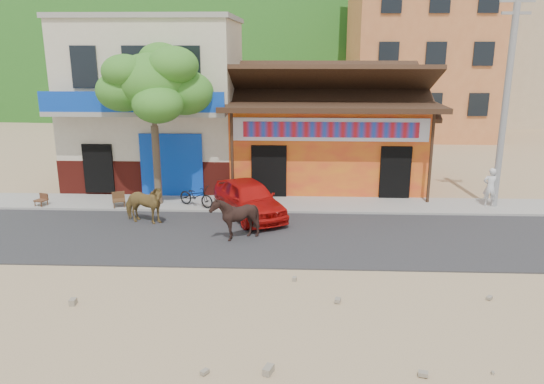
{
  "coord_description": "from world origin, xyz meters",
  "views": [
    {
      "loc": [
        0.59,
        -13.59,
        6.03
      ],
      "look_at": [
        -0.11,
        3.0,
        1.4
      ],
      "focal_mm": 35.0,
      "sensor_mm": 36.0,
      "label": 1
    }
  ],
  "objects_px": {
    "cow_tan": "(144,204)",
    "cafe_chair_right": "(118,194)",
    "scooter": "(196,196)",
    "pedestrian": "(490,187)",
    "utility_pole": "(506,100)",
    "red_car": "(249,198)",
    "cow_dark": "(235,218)",
    "cafe_chair_left": "(40,195)",
    "tree": "(155,126)"
  },
  "relations": [
    {
      "from": "red_car",
      "to": "cafe_chair_left",
      "type": "height_order",
      "value": "red_car"
    },
    {
      "from": "tree",
      "to": "scooter",
      "type": "xyz_separation_m",
      "value": [
        1.52,
        -0.32,
        -2.59
      ]
    },
    {
      "from": "pedestrian",
      "to": "cow_tan",
      "type": "bearing_deg",
      "value": 23.8
    },
    {
      "from": "pedestrian",
      "to": "tree",
      "type": "bearing_deg",
      "value": 14.19
    },
    {
      "from": "cow_dark",
      "to": "scooter",
      "type": "bearing_deg",
      "value": -137.19
    },
    {
      "from": "utility_pole",
      "to": "red_car",
      "type": "xyz_separation_m",
      "value": [
        -9.2,
        -1.41,
        -3.41
      ]
    },
    {
      "from": "utility_pole",
      "to": "cafe_chair_right",
      "type": "relative_size",
      "value": 7.97
    },
    {
      "from": "cow_tan",
      "to": "red_car",
      "type": "height_order",
      "value": "cow_tan"
    },
    {
      "from": "red_car",
      "to": "cafe_chair_right",
      "type": "relative_size",
      "value": 3.91
    },
    {
      "from": "cafe_chair_left",
      "to": "scooter",
      "type": "bearing_deg",
      "value": 21.49
    },
    {
      "from": "cow_dark",
      "to": "utility_pole",
      "type": "bearing_deg",
      "value": 125.32
    },
    {
      "from": "cow_dark",
      "to": "scooter",
      "type": "xyz_separation_m",
      "value": [
        -1.83,
        3.26,
        -0.24
      ]
    },
    {
      "from": "cow_dark",
      "to": "cafe_chair_left",
      "type": "bearing_deg",
      "value": -98.17
    },
    {
      "from": "cafe_chair_left",
      "to": "cow_dark",
      "type": "bearing_deg",
      "value": -1.9
    },
    {
      "from": "scooter",
      "to": "cow_dark",
      "type": "bearing_deg",
      "value": -122.34
    },
    {
      "from": "cafe_chair_right",
      "to": "tree",
      "type": "bearing_deg",
      "value": -0.27
    },
    {
      "from": "cow_dark",
      "to": "cafe_chair_left",
      "type": "height_order",
      "value": "cow_dark"
    },
    {
      "from": "utility_pole",
      "to": "scooter",
      "type": "distance_m",
      "value": 11.85
    },
    {
      "from": "red_car",
      "to": "tree",
      "type": "bearing_deg",
      "value": 133.56
    },
    {
      "from": "cafe_chair_right",
      "to": "scooter",
      "type": "bearing_deg",
      "value": -16.49
    },
    {
      "from": "red_car",
      "to": "scooter",
      "type": "height_order",
      "value": "red_car"
    },
    {
      "from": "cow_dark",
      "to": "pedestrian",
      "type": "xyz_separation_m",
      "value": [
        9.25,
        3.77,
        0.09
      ]
    },
    {
      "from": "cow_tan",
      "to": "scooter",
      "type": "distance_m",
      "value": 2.35
    },
    {
      "from": "cow_dark",
      "to": "red_car",
      "type": "relative_size",
      "value": 0.37
    },
    {
      "from": "cow_dark",
      "to": "scooter",
      "type": "relative_size",
      "value": 0.94
    },
    {
      "from": "cow_tan",
      "to": "pedestrian",
      "type": "height_order",
      "value": "pedestrian"
    },
    {
      "from": "cow_dark",
      "to": "cafe_chair_left",
      "type": "distance_m",
      "value": 8.34
    },
    {
      "from": "red_car",
      "to": "cafe_chair_left",
      "type": "xyz_separation_m",
      "value": [
        -8.0,
        0.71,
        -0.17
      ]
    },
    {
      "from": "cow_tan",
      "to": "red_car",
      "type": "distance_m",
      "value": 3.69
    },
    {
      "from": "tree",
      "to": "red_car",
      "type": "relative_size",
      "value": 1.53
    },
    {
      "from": "pedestrian",
      "to": "cafe_chair_right",
      "type": "bearing_deg",
      "value": 16.15
    },
    {
      "from": "cow_dark",
      "to": "cafe_chair_left",
      "type": "xyz_separation_m",
      "value": [
        -7.75,
        3.08,
        -0.23
      ]
    },
    {
      "from": "cafe_chair_left",
      "to": "red_car",
      "type": "bearing_deg",
      "value": 14.7
    },
    {
      "from": "scooter",
      "to": "pedestrian",
      "type": "height_order",
      "value": "pedestrian"
    },
    {
      "from": "pedestrian",
      "to": "cafe_chair_left",
      "type": "height_order",
      "value": "pedestrian"
    },
    {
      "from": "scooter",
      "to": "cafe_chair_right",
      "type": "height_order",
      "value": "cafe_chair_right"
    },
    {
      "from": "cow_dark",
      "to": "red_car",
      "type": "xyz_separation_m",
      "value": [
        0.25,
        2.37,
        -0.06
      ]
    },
    {
      "from": "cafe_chair_right",
      "to": "utility_pole",
      "type": "bearing_deg",
      "value": -17.11
    },
    {
      "from": "utility_pole",
      "to": "red_car",
      "type": "height_order",
      "value": "utility_pole"
    },
    {
      "from": "red_car",
      "to": "pedestrian",
      "type": "distance_m",
      "value": 9.11
    },
    {
      "from": "pedestrian",
      "to": "cafe_chair_right",
      "type": "distance_m",
      "value": 14.02
    },
    {
      "from": "pedestrian",
      "to": "scooter",
      "type": "bearing_deg",
      "value": 15.99
    },
    {
      "from": "tree",
      "to": "cafe_chair_left",
      "type": "height_order",
      "value": "tree"
    },
    {
      "from": "utility_pole",
      "to": "pedestrian",
      "type": "bearing_deg",
      "value": -177.75
    },
    {
      "from": "cow_tan",
      "to": "cafe_chair_right",
      "type": "distance_m",
      "value": 2.17
    },
    {
      "from": "utility_pole",
      "to": "cafe_chair_left",
      "type": "height_order",
      "value": "utility_pole"
    },
    {
      "from": "utility_pole",
      "to": "scooter",
      "type": "height_order",
      "value": "utility_pole"
    },
    {
      "from": "utility_pole",
      "to": "cafe_chair_right",
      "type": "distance_m",
      "value": 14.64
    },
    {
      "from": "tree",
      "to": "utility_pole",
      "type": "relative_size",
      "value": 0.75
    },
    {
      "from": "scooter",
      "to": "pedestrian",
      "type": "distance_m",
      "value": 11.1
    }
  ]
}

